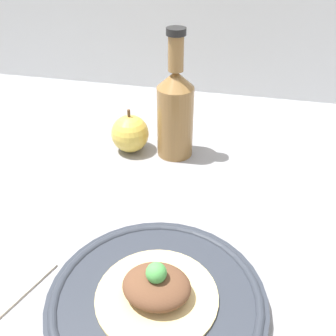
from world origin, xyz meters
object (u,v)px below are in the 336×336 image
(plated_food, at_px, (157,289))
(apple, at_px, (130,134))
(cider_bottle, at_px, (175,110))
(plate, at_px, (157,300))

(plated_food, height_order, apple, apple)
(cider_bottle, bearing_deg, apple, -174.86)
(plate, distance_m, apple, 0.39)
(apple, bearing_deg, plate, -67.83)
(plate, relative_size, apple, 3.04)
(plate, distance_m, plated_food, 0.02)
(plated_food, xyz_separation_m, apple, (-0.15, 0.36, 0.00))
(plated_food, bearing_deg, apple, 112.17)
(cider_bottle, bearing_deg, plate, -81.49)
(plate, relative_size, plated_food, 1.80)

